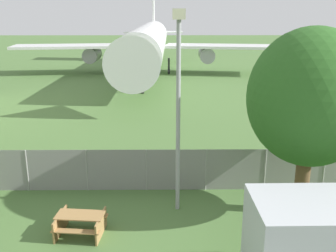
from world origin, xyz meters
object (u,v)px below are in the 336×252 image
portable_cabin (320,247)px  tree_left_of_cabin (311,98)px  picnic_bench_near_cabin (80,222)px  airplane (148,42)px

portable_cabin → tree_left_of_cabin: 5.47m
portable_cabin → tree_left_of_cabin: bearing=76.7°
picnic_bench_near_cabin → airplane: bearing=88.2°
portable_cabin → picnic_bench_near_cabin: 7.74m
portable_cabin → tree_left_of_cabin: size_ratio=0.54×
airplane → tree_left_of_cabin: bearing=13.0°
airplane → tree_left_of_cabin: (7.04, -33.34, 0.64)m
portable_cabin → picnic_bench_near_cabin: portable_cabin is taller
airplane → tree_left_of_cabin: 34.08m
portable_cabin → picnic_bench_near_cabin: (-7.13, 2.87, -0.88)m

